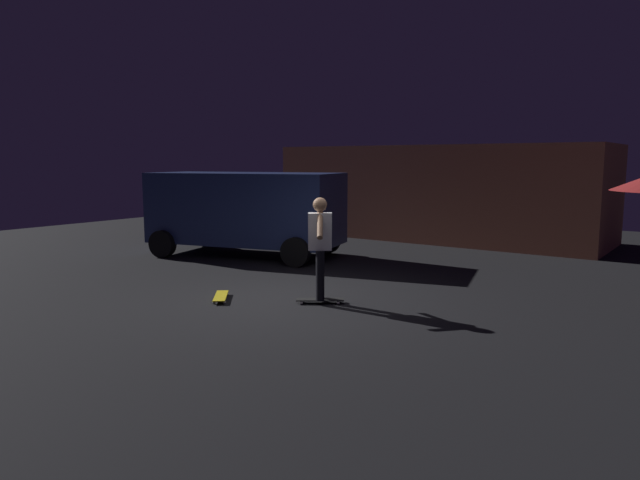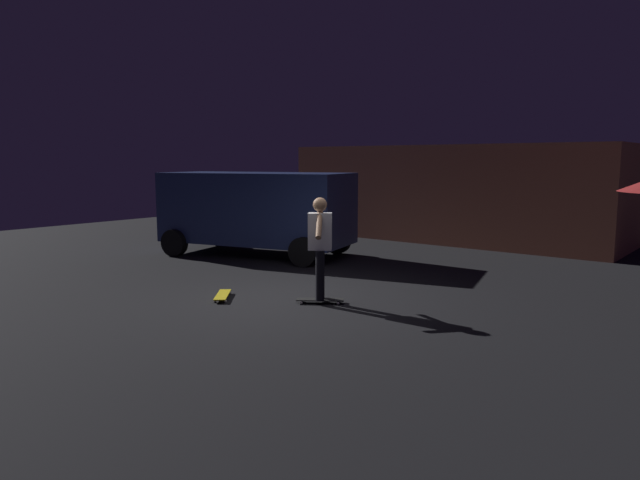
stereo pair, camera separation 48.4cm
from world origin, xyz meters
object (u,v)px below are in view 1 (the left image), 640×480
(skateboard_spare, at_px, (221,296))
(skater, at_px, (320,241))
(skateboard_ridden, at_px, (320,300))
(parked_van, at_px, (245,209))

(skateboard_spare, xyz_separation_m, skater, (1.51, 0.77, 0.98))
(skateboard_ridden, xyz_separation_m, skateboard_spare, (-1.51, -0.77, 0.00))
(skateboard_ridden, distance_m, skateboard_spare, 1.70)
(parked_van, height_order, skateboard_ridden, parked_van)
(parked_van, bearing_deg, skateboard_ridden, -33.63)
(skateboard_spare, bearing_deg, parked_van, 127.58)
(skateboard_spare, height_order, skater, skater)
(skater, bearing_deg, parked_van, 146.37)
(skater, bearing_deg, skateboard_ridden, 90.00)
(skateboard_spare, bearing_deg, skateboard_ridden, 27.06)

